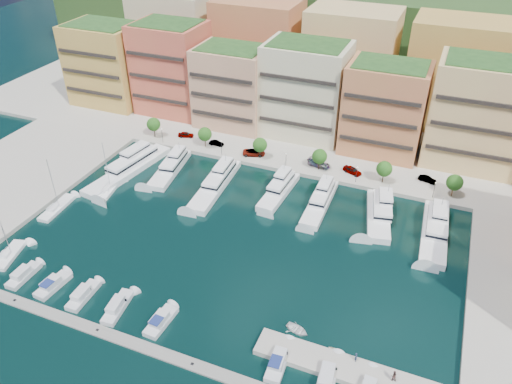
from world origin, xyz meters
TOP-DOWN VIEW (x-y plane):
  - ground at (0.00, 0.00)m, footprint 400.00×400.00m
  - north_quay at (0.00, 62.00)m, footprint 220.00×64.00m
  - hillside at (0.00, 110.00)m, footprint 240.00×40.00m
  - south_pontoon at (-3.00, -30.00)m, footprint 72.00×2.20m
  - finger_pier at (30.00, -22.00)m, footprint 32.00×5.00m
  - apartment_0 at (-66.00, 49.99)m, footprint 22.00×16.50m
  - apartment_1 at (-44.00, 51.99)m, footprint 20.00×16.50m
  - apartment_2 at (-23.00, 49.99)m, footprint 20.00×15.50m
  - apartment_3 at (-2.00, 51.99)m, footprint 22.00×16.50m
  - apartment_4 at (20.00, 49.99)m, footprint 20.00×15.50m
  - apartment_5 at (42.00, 51.99)m, footprint 22.00×16.50m
  - backblock_0 at (-55.00, 74.00)m, footprint 26.00×18.00m
  - backblock_1 at (-25.00, 74.00)m, footprint 26.00×18.00m
  - backblock_2 at (5.00, 74.00)m, footprint 26.00×18.00m
  - backblock_3 at (35.00, 74.00)m, footprint 26.00×18.00m
  - tree_0 at (-40.00, 33.50)m, footprint 3.80×3.80m
  - tree_1 at (-24.00, 33.50)m, footprint 3.80×3.80m
  - tree_2 at (-8.00, 33.50)m, footprint 3.80×3.80m
  - tree_3 at (8.00, 33.50)m, footprint 3.80×3.80m
  - tree_4 at (24.00, 33.50)m, footprint 3.80×3.80m
  - tree_5 at (40.00, 33.50)m, footprint 3.80×3.80m
  - lamppost_0 at (-36.00, 31.20)m, footprint 0.30×0.30m
  - lamppost_1 at (-18.00, 31.20)m, footprint 0.30×0.30m
  - lamppost_2 at (0.00, 31.20)m, footprint 0.30×0.30m
  - lamppost_3 at (18.00, 31.20)m, footprint 0.30×0.30m
  - lamppost_4 at (36.00, 31.20)m, footprint 0.30×0.30m
  - yacht_0 at (-36.59, 16.40)m, footprint 9.10×27.94m
  - yacht_1 at (-27.11, 20.32)m, footprint 7.24×19.30m
  - yacht_2 at (-13.18, 18.22)m, footprint 6.25×23.80m
  - yacht_3 at (2.02, 21.11)m, footprint 5.04×17.42m
  - yacht_4 at (12.35, 20.11)m, footprint 4.56×19.37m
  - yacht_5 at (25.65, 20.54)m, footprint 8.37×19.06m
  - yacht_6 at (37.80, 18.98)m, footprint 6.22×22.12m
  - cruiser_0 at (-33.05, -24.58)m, footprint 2.64×7.35m
  - cruiser_1 at (-26.08, -24.60)m, footprint 3.26×7.45m
  - cruiser_2 at (-19.19, -24.58)m, footprint 2.82×7.70m
  - cruiser_3 at (-11.75, -24.59)m, footprint 3.49×8.44m
  - cruiser_4 at (-2.98, -24.60)m, footprint 2.97×7.35m
  - cruiser_7 at (18.44, -24.61)m, footprint 3.04×8.28m
  - cruiser_8 at (26.28, -24.60)m, footprint 3.50×8.92m
  - sailboat_0 at (-40.12, -21.01)m, footprint 5.02×9.20m
  - sailboat_2 at (-36.20, 6.62)m, footprint 4.20×8.87m
  - sailboat_1 at (-42.47, -4.35)m, footprint 3.62×10.75m
  - tender_0 at (19.11, -17.37)m, footprint 4.68×3.90m
  - tender_1 at (25.70, -19.00)m, footprint 1.85×1.69m
  - car_0 at (-31.68, 36.52)m, footprint 4.68×3.00m
  - car_1 at (-21.52, 35.24)m, footprint 4.03×1.42m
  - car_2 at (-9.91, 34.05)m, footprint 6.45×4.42m
  - car_3 at (7.57, 35.01)m, footprint 6.08×3.17m
  - car_4 at (16.28, 34.84)m, footprint 5.32×3.85m
  - car_5 at (34.00, 37.81)m, footprint 4.46×2.48m
  - person_0 at (29.61, -20.27)m, footprint 0.56×0.71m
  - person_1 at (35.55, -21.59)m, footprint 1.14×0.99m

SIDE VIEW (x-z plane):
  - ground at x=0.00m, z-range 0.00..0.00m
  - north_quay at x=0.00m, z-range -1.00..1.00m
  - hillside at x=0.00m, z-range -29.00..29.00m
  - south_pontoon at x=-3.00m, z-range -0.17..0.17m
  - finger_pier at x=30.00m, z-range -1.00..1.00m
  - sailboat_1 at x=-42.47m, z-range -6.30..6.90m
  - sailboat_0 at x=-40.12m, z-range -6.29..6.91m
  - sailboat_2 at x=-36.20m, z-range -6.28..6.92m
  - tender_1 at x=25.70m, z-range 0.00..0.83m
  - tender_0 at x=19.11m, z-range 0.00..0.83m
  - cruiser_8 at x=26.28m, z-range -0.73..1.82m
  - cruiser_3 at x=-11.75m, z-range -0.73..1.82m
  - cruiser_2 at x=-19.19m, z-range -0.73..1.82m
  - cruiser_0 at x=-33.05m, z-range -0.73..1.82m
  - cruiser_7 at x=18.44m, z-range -0.76..1.90m
  - cruiser_1 at x=-26.08m, z-range -0.76..1.90m
  - cruiser_4 at x=-2.98m, z-range -0.76..1.90m
  - yacht_1 at x=-27.11m, z-range -2.56..4.74m
  - yacht_4 at x=12.35m, z-range -2.56..4.74m
  - yacht_0 at x=-36.59m, z-range -2.44..4.86m
  - yacht_6 at x=37.80m, z-range -2.44..4.86m
  - yacht_2 at x=-13.18m, z-range -2.44..4.86m
  - yacht_5 at x=25.65m, z-range -2.44..4.86m
  - yacht_3 at x=2.02m, z-range -2.44..4.86m
  - car_1 at x=-21.52m, z-range 1.00..2.32m
  - car_5 at x=34.00m, z-range 1.00..2.39m
  - car_0 at x=-31.68m, z-range 1.00..2.48m
  - car_2 at x=-9.91m, z-range 1.00..2.64m
  - car_3 at x=7.57m, z-range 1.00..2.68m
  - car_4 at x=16.28m, z-range 1.00..2.68m
  - person_0 at x=29.61m, z-range 1.00..2.72m
  - person_1 at x=35.55m, z-range 1.00..2.98m
  - lamppost_0 at x=-36.00m, z-range 1.73..5.93m
  - lamppost_1 at x=-18.00m, z-range 1.73..5.93m
  - lamppost_2 at x=0.00m, z-range 1.73..5.93m
  - lamppost_3 at x=18.00m, z-range 1.73..5.93m
  - lamppost_4 at x=36.00m, z-range 1.73..5.93m
  - tree_0 at x=-40.00m, z-range 1.92..7.57m
  - tree_1 at x=-24.00m, z-range 1.92..7.57m
  - tree_2 at x=-8.00m, z-range 1.92..7.57m
  - tree_3 at x=8.00m, z-range 1.92..7.57m
  - tree_4 at x=24.00m, z-range 1.92..7.57m
  - tree_5 at x=40.00m, z-range 1.92..7.57m
  - apartment_2 at x=-23.00m, z-range 0.91..23.71m
  - apartment_4 at x=20.00m, z-range 0.91..24.71m
  - apartment_0 at x=-66.00m, z-range 0.91..25.71m
  - apartment_3 at x=-2.00m, z-range 0.91..26.71m
  - apartment_5 at x=42.00m, z-range 0.91..27.71m
  - apartment_1 at x=-44.00m, z-range 0.91..27.71m
  - backblock_0 at x=-55.00m, z-range 1.00..31.00m
  - backblock_1 at x=-25.00m, z-range 1.00..31.00m
  - backblock_2 at x=5.00m, z-range 1.00..31.00m
  - backblock_3 at x=35.00m, z-range 1.00..31.00m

